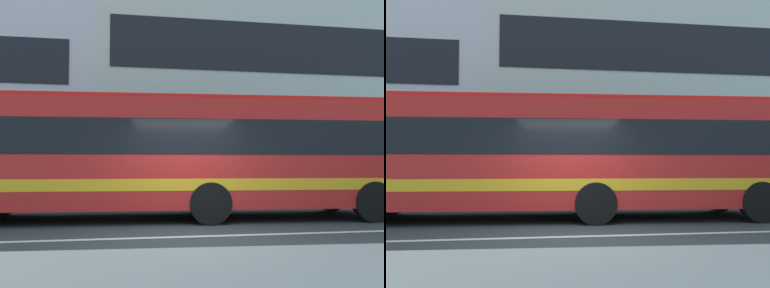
{
  "view_description": "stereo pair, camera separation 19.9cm",
  "coord_description": "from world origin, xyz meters",
  "views": [
    {
      "loc": [
        -1.28,
        -7.8,
        1.42
      ],
      "look_at": [
        0.41,
        2.57,
        1.96
      ],
      "focal_mm": 37.28,
      "sensor_mm": 36.0,
      "label": 1
    },
    {
      "loc": [
        -1.08,
        -7.83,
        1.42
      ],
      "look_at": [
        0.41,
        2.57,
        1.96
      ],
      "focal_mm": 37.28,
      "sensor_mm": 36.0,
      "label": 2
    }
  ],
  "objects": [
    {
      "name": "apartment_block_right",
      "position": [
        6.93,
        16.8,
        6.22
      ],
      "size": [
        19.69,
        11.92,
        12.44
      ],
      "color": "silver",
      "rests_on": "ground_plane"
    },
    {
      "name": "ground_plane",
      "position": [
        0.0,
        0.0,
        0.0
      ],
      "size": [
        160.0,
        160.0,
        0.0
      ],
      "primitive_type": "plane",
      "color": "#333C3F"
    },
    {
      "name": "transit_bus",
      "position": [
        0.02,
        2.67,
        1.72
      ],
      "size": [
        11.68,
        3.22,
        3.12
      ],
      "color": "red",
      "rests_on": "ground_plane"
    },
    {
      "name": "hedge_row_far",
      "position": [
        -2.74,
        6.73,
        0.51
      ],
      "size": [
        18.66,
        1.1,
        1.02
      ],
      "primitive_type": "cube",
      "color": "#2E6E2B",
      "rests_on": "ground_plane"
    },
    {
      "name": "lane_centre_line",
      "position": [
        0.0,
        0.0,
        0.0
      ],
      "size": [
        60.0,
        0.16,
        0.01
      ],
      "primitive_type": "cube",
      "color": "silver",
      "rests_on": "ground_plane"
    }
  ]
}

